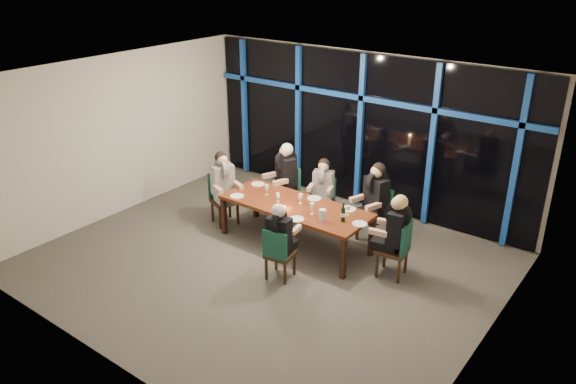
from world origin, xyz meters
name	(u,v)px	position (x,y,z in m)	size (l,w,h in m)	color
room	(264,145)	(0.00, 0.00, 2.02)	(7.04, 7.00, 3.02)	#56524C
window_wall	(362,129)	(0.01, 2.93, 1.55)	(6.86, 0.43, 2.94)	black
dining_table	(295,208)	(0.00, 0.80, 0.68)	(2.60, 1.00, 0.75)	maroon
chair_far_left	(288,188)	(-0.82, 1.70, 0.54)	(0.59, 0.59, 0.97)	#301E10
chair_far_mid	(323,198)	(-0.08, 1.79, 0.48)	(0.51, 0.51, 0.87)	#301E10
chair_far_right	(377,211)	(1.03, 1.78, 0.55)	(0.58, 0.58, 0.98)	#301E10
chair_end_left	(222,195)	(-1.60, 0.71, 0.53)	(0.58, 0.58, 0.95)	#301E10
chair_end_right	(398,247)	(1.88, 0.91, 0.52)	(0.50, 0.50, 0.94)	#301E10
chair_near_mid	(278,252)	(0.46, -0.27, 0.48)	(0.46, 0.46, 0.87)	#301E10
diner_far_left	(284,169)	(-0.85, 1.62, 0.93)	(0.60, 0.67, 0.95)	black
diner_far_mid	(323,183)	(-0.06, 1.72, 0.83)	(0.52, 0.59, 0.84)	black
diner_far_right	(375,192)	(1.01, 1.70, 0.94)	(0.59, 0.67, 0.96)	black
diner_end_left	(223,178)	(-1.52, 0.68, 0.91)	(0.65, 0.59, 0.92)	black
diner_end_right	(395,224)	(1.80, 0.89, 0.90)	(0.62, 0.50, 0.91)	black
diner_near_mid	(280,230)	(0.45, -0.20, 0.83)	(0.47, 0.57, 0.84)	black
plate_far_left	(258,184)	(-1.06, 1.10, 0.76)	(0.24, 0.24, 0.01)	white
plate_far_mid	(314,198)	(0.12, 1.19, 0.76)	(0.24, 0.24, 0.01)	white
plate_far_right	(349,209)	(0.82, 1.17, 0.76)	(0.24, 0.24, 0.01)	white
plate_end_left	(237,196)	(-1.00, 0.46, 0.76)	(0.24, 0.24, 0.01)	white
plate_end_right	(360,224)	(1.24, 0.81, 0.76)	(0.24, 0.24, 0.01)	white
plate_near_mid	(297,219)	(0.35, 0.36, 0.76)	(0.24, 0.24, 0.01)	white
wine_bottle	(343,214)	(0.97, 0.75, 0.87)	(0.07, 0.07, 0.32)	black
water_pitcher	(323,215)	(0.71, 0.56, 0.85)	(0.12, 0.11, 0.20)	silver
tea_light	(284,208)	(-0.05, 0.55, 0.77)	(0.06, 0.06, 0.03)	#FFAA4C
wine_glass_a	(278,195)	(-0.30, 0.72, 0.87)	(0.06, 0.06, 0.16)	white
wine_glass_b	(300,196)	(0.04, 0.89, 0.88)	(0.07, 0.07, 0.18)	white
wine_glass_c	(312,206)	(0.43, 0.67, 0.89)	(0.07, 0.07, 0.19)	silver
wine_glass_d	(267,188)	(-0.64, 0.84, 0.88)	(0.07, 0.07, 0.18)	silver
wine_glass_e	(348,208)	(0.92, 0.99, 0.87)	(0.06, 0.06, 0.16)	silver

